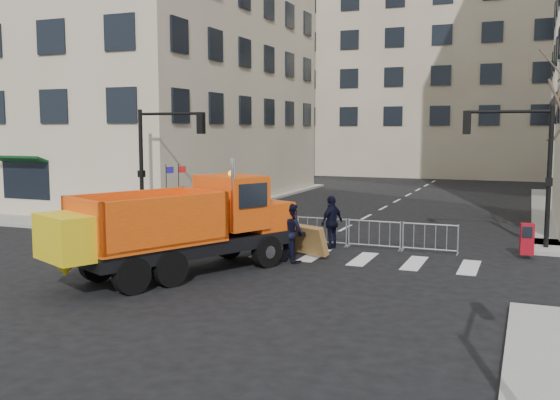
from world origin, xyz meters
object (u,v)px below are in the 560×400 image
at_px(plow_truck, 180,224).
at_px(cop_c, 332,222).
at_px(newspaper_box, 527,239).
at_px(cop_a, 262,232).
at_px(worker, 212,216).
at_px(cop_b, 291,232).

height_order(plow_truck, cop_c, plow_truck).
relative_size(plow_truck, newspaper_box, 8.70).
height_order(cop_a, worker, worker).
xyz_separation_m(plow_truck, cop_a, (1.28, 3.40, -0.68)).
height_order(cop_a, cop_c, cop_c).
distance_m(plow_truck, worker, 6.15).
relative_size(plow_truck, cop_c, 4.70).
xyz_separation_m(cop_a, worker, (-3.26, 2.39, 0.08)).
height_order(cop_b, cop_c, cop_c).
xyz_separation_m(plow_truck, cop_b, (2.46, 3.19, -0.60)).
bearing_deg(newspaper_box, cop_c, 179.29).
distance_m(cop_a, cop_c, 3.15).
bearing_deg(newspaper_box, worker, 177.63).
bearing_deg(cop_c, worker, -67.56).
distance_m(cop_c, newspaper_box, 6.99).
distance_m(cop_a, cop_b, 1.20).
bearing_deg(cop_c, newspaper_box, 116.39).
bearing_deg(worker, cop_c, 4.65).
xyz_separation_m(cop_c, worker, (-5.05, -0.20, -0.00)).
distance_m(cop_c, worker, 5.06).
xyz_separation_m(plow_truck, newspaper_box, (10.02, 6.75, -0.92)).
distance_m(cop_b, cop_c, 2.86).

